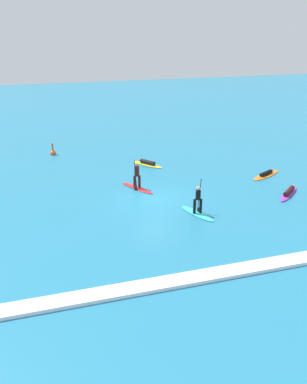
{
  "coord_description": "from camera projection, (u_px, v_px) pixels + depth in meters",
  "views": [
    {
      "loc": [
        -6.83,
        -23.2,
        10.7
      ],
      "look_at": [
        0.0,
        0.0,
        0.5
      ],
      "focal_mm": 37.16,
      "sensor_mm": 36.0,
      "label": 1
    }
  ],
  "objects": [
    {
      "name": "surfer_on_yellow_board",
      "position": [
        147.0,
        163.0,
        32.82
      ],
      "size": [
        2.34,
        2.75,
        0.42
      ],
      "rotation": [
        0.0,
        0.0,
        2.22
      ],
      "color": "yellow",
      "rests_on": "ground_plane"
    },
    {
      "name": "wave_crest",
      "position": [
        210.0,
        275.0,
        18.24
      ],
      "size": [
        24.29,
        0.9,
        0.18
      ],
      "primitive_type": "cube",
      "color": "white",
      "rests_on": "ground_plane"
    },
    {
      "name": "marker_buoy",
      "position": [
        53.0,
        153.0,
        35.39
      ],
      "size": [
        0.51,
        0.51,
        1.18
      ],
      "color": "#E55119",
      "rests_on": "ground_plane"
    },
    {
      "name": "surfer_on_purple_board",
      "position": [
        289.0,
        192.0,
        27.1
      ],
      "size": [
        2.83,
        2.5,
        0.44
      ],
      "rotation": [
        0.0,
        0.0,
        0.69
      ],
      "color": "purple",
      "rests_on": "ground_plane"
    },
    {
      "name": "surfer_on_teal_board",
      "position": [
        198.0,
        207.0,
        24.14
      ],
      "size": [
        1.61,
        2.77,
        2.21
      ],
      "rotation": [
        0.0,
        0.0,
        1.95
      ],
      "color": "#33C6CC",
      "rests_on": "ground_plane"
    },
    {
      "name": "surfer_on_orange_board",
      "position": [
        266.0,
        174.0,
        30.51
      ],
      "size": [
        3.25,
        2.14,
        0.37
      ],
      "rotation": [
        0.0,
        0.0,
        0.47
      ],
      "color": "orange",
      "rests_on": "ground_plane"
    },
    {
      "name": "surfer_on_red_board",
      "position": [
        137.0,
        181.0,
        27.9
      ],
      "size": [
        2.0,
        2.96,
        2.28
      ],
      "rotation": [
        0.0,
        0.0,
        5.23
      ],
      "color": "red",
      "rests_on": "ground_plane"
    },
    {
      "name": "ground_plane",
      "position": [
        154.0,
        199.0,
        26.44
      ],
      "size": [
        120.0,
        120.0,
        0.0
      ],
      "primitive_type": "plane",
      "color": "teal",
      "rests_on": "ground"
    }
  ]
}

